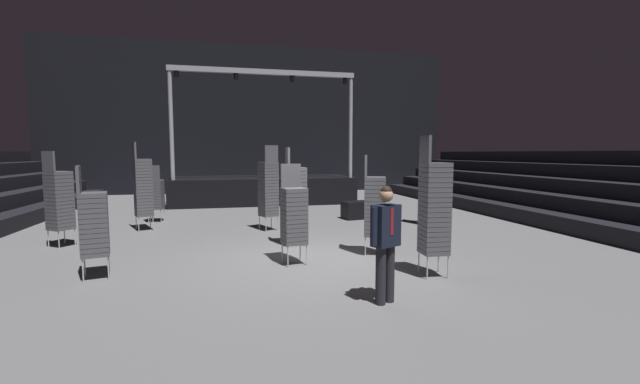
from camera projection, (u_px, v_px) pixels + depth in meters
The scene contains 16 objects.
ground_plane at pixel (305, 261), 8.41m from camera, with size 22.00×30.00×0.10m, color slate.
arena_end_wall at pixel (255, 120), 22.59m from camera, with size 22.00×0.30×8.00m, color black.
bleacher_bank_right at pixel (623, 191), 11.28m from camera, with size 3.75×24.00×2.25m.
stage_riser at pixel (263, 188), 18.00m from camera, with size 7.72×3.09×5.50m.
man_with_tie at pixel (386, 237), 5.86m from camera, with size 0.55×0.38×1.71m.
chair_stack_front_left at pixel (434, 207), 7.15m from camera, with size 0.47×0.47×2.48m.
chair_stack_front_right at pixel (374, 205), 8.73m from camera, with size 0.56×0.56×2.14m.
chair_stack_mid_left at pixel (143, 187), 11.48m from camera, with size 0.57×0.57×2.48m.
chair_stack_mid_right at pixel (59, 199), 9.43m from camera, with size 0.62×0.62×2.22m.
chair_stack_mid_centre at pixel (294, 214), 7.98m from camera, with size 0.50×0.50×1.96m.
chair_stack_rear_left at pixel (155, 193), 12.92m from camera, with size 0.49×0.49×1.79m.
chair_stack_rear_right at pixel (296, 197), 9.55m from camera, with size 0.44×0.44×2.31m.
chair_stack_rear_centre at pixel (93, 222), 7.04m from camera, with size 0.53×0.53×1.96m.
chair_stack_aisle_left at pixel (432, 187), 12.28m from camera, with size 0.62×0.62×2.31m.
chair_stack_aisle_right at pixel (268, 188), 11.47m from camera, with size 0.58×0.58×2.39m.
equipment_road_case at pixel (357, 210), 13.56m from camera, with size 0.90×0.60×0.58m, color black.
Camera 1 is at (-1.53, -8.10, 2.18)m, focal length 22.94 mm.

